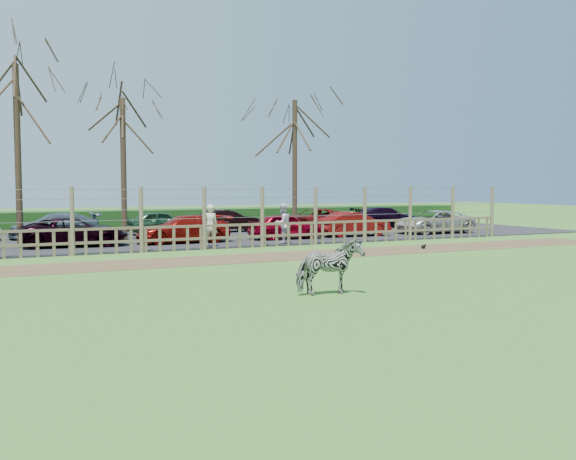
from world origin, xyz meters
name	(u,v)px	position (x,y,z in m)	size (l,w,h in m)	color
ground	(295,275)	(0.00, 0.00, 0.00)	(120.00, 120.00, 0.00)	#69A43F
dirt_strip	(237,259)	(0.00, 4.50, 0.01)	(34.00, 2.80, 0.01)	brown
asphalt	(162,237)	(0.00, 14.50, 0.02)	(44.00, 13.00, 0.04)	#232326
hedge	(131,220)	(0.00, 21.50, 0.55)	(46.00, 2.00, 1.10)	#1E4716
fence	(205,230)	(0.00, 8.00, 0.80)	(30.16, 0.16, 2.50)	brown
tree_left	(17,110)	(-6.50, 12.50, 5.62)	(4.80, 4.80, 7.88)	#3D2B1E
tree_mid	(123,134)	(-2.00, 13.50, 4.87)	(4.80, 4.80, 6.83)	#3D2B1E
tree_right	(295,134)	(7.00, 14.00, 5.24)	(4.80, 4.80, 7.35)	#3D2B1E
zebra	(329,267)	(-0.76, -3.31, 0.66)	(0.71, 1.55, 1.31)	gray
visitor_a	(210,225)	(0.54, 8.89, 0.90)	(0.63, 0.41, 1.72)	beige
visitor_b	(283,224)	(3.79, 8.74, 0.90)	(0.84, 0.65, 1.72)	silver
crow	(424,247)	(8.02, 4.46, 0.09)	(0.23, 0.17, 0.19)	black
car_2	(74,232)	(-4.52, 11.31, 0.64)	(1.99, 4.32, 1.20)	black
car_3	(183,229)	(0.03, 10.97, 0.64)	(1.68, 4.13, 1.20)	#97110B
car_4	(286,226)	(4.94, 10.81, 0.64)	(1.42, 3.52, 1.20)	maroon
car_5	(354,224)	(8.70, 10.82, 0.64)	(1.27, 3.64, 1.20)	maroon
car_6	(434,222)	(13.52, 10.66, 0.64)	(1.99, 4.32, 1.20)	#BDB8B5
car_9	(55,226)	(-4.78, 15.96, 0.64)	(1.68, 4.13, 1.20)	#505F69
car_10	(161,222)	(0.46, 16.39, 0.64)	(1.42, 3.52, 1.20)	#264C2F
car_11	(226,221)	(4.02, 16.30, 0.64)	(1.27, 3.64, 1.20)	black
car_12	(314,219)	(9.03, 15.65, 0.64)	(1.99, 4.32, 1.20)	maroon
car_13	(386,217)	(13.97, 15.68, 0.64)	(1.68, 4.13, 1.20)	black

